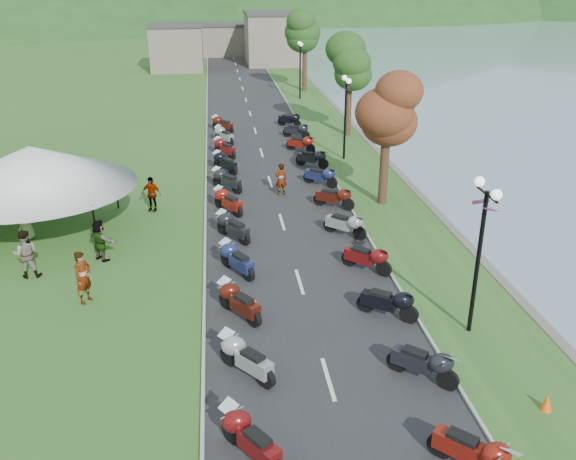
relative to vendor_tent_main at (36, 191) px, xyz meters
name	(u,v)px	position (x,y,z in m)	size (l,w,h in m)	color
road	(262,153)	(10.73, 12.03, -1.99)	(7.00, 120.00, 0.02)	#2A2A2C
hills_backdrop	(220,11)	(10.73, 172.03, -2.00)	(360.00, 120.00, 76.00)	#285621
far_building	(219,42)	(8.73, 57.03, 0.50)	(18.00, 16.00, 5.00)	#776B5D
moto_row_left	(238,281)	(8.39, -6.62, -1.45)	(2.60, 51.47, 1.10)	#331411
moto_row_right	(346,224)	(13.37, -1.87, -1.45)	(2.60, 44.06, 1.10)	#331411
vendor_tent_main	(36,191)	(0.00, 0.00, 0.00)	(5.79, 5.79, 4.00)	silver
tree_lakeside	(387,129)	(16.03, 2.00, 1.82)	(2.75, 2.75, 7.63)	#2B571D
pedestrian_a	(87,301)	(3.05, -6.51, -2.00)	(0.70, 0.51, 1.92)	slate
pedestrian_b	(30,276)	(0.52, -4.26, -2.00)	(0.93, 0.51, 1.90)	slate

